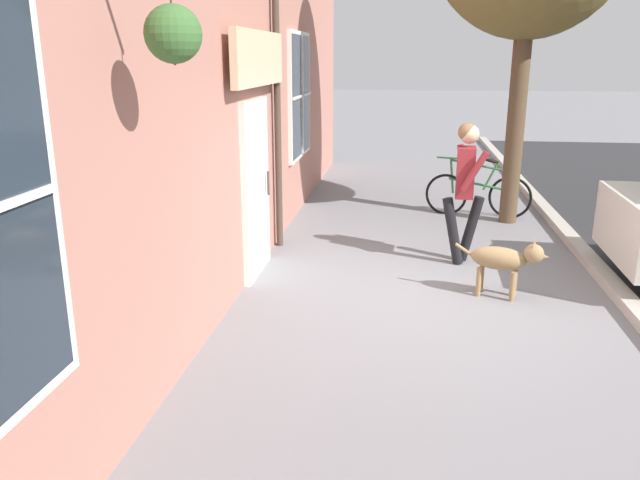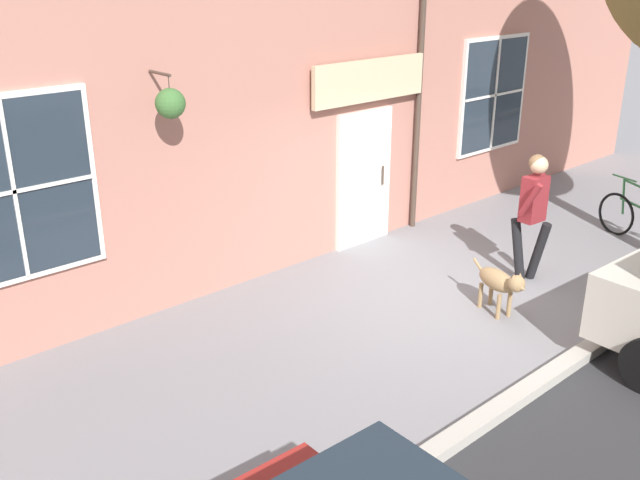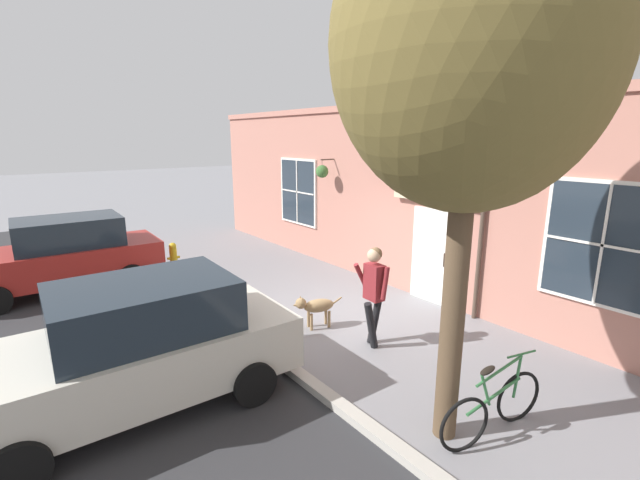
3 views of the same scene
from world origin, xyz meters
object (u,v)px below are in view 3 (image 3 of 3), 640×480
(parked_car_nearest_curb, at_px, (64,254))
(pedestrian_walking, at_px, (374,287))
(leaning_bicycle, at_px, (493,407))
(street_tree_by_curb, at_px, (471,60))
(parked_car_mid_block, at_px, (136,347))
(fire_hydrant, at_px, (173,256))
(dog_on_leash, at_px, (316,306))

(parked_car_nearest_curb, bearing_deg, pedestrian_walking, 120.30)
(pedestrian_walking, xyz_separation_m, leaning_bicycle, (0.47, 2.58, -0.72))
(leaning_bicycle, xyz_separation_m, parked_car_nearest_curb, (3.36, -9.12, 0.50))
(street_tree_by_curb, bearing_deg, parked_car_nearest_curb, -71.61)
(parked_car_mid_block, height_order, fire_hydrant, parked_car_mid_block)
(dog_on_leash, distance_m, leaning_bicycle, 3.77)
(pedestrian_walking, relative_size, parked_car_mid_block, 0.41)
(pedestrian_walking, xyz_separation_m, parked_car_nearest_curb, (3.82, -6.54, -0.21))
(street_tree_by_curb, xyz_separation_m, parked_car_nearest_curb, (2.90, -8.73, -3.47))
(pedestrian_walking, distance_m, dog_on_leash, 1.40)
(parked_car_nearest_curb, bearing_deg, parked_car_mid_block, 90.81)
(parked_car_nearest_curb, distance_m, fire_hydrant, 2.62)
(dog_on_leash, bearing_deg, parked_car_nearest_curb, -57.14)
(pedestrian_walking, distance_m, fire_hydrant, 6.71)
(street_tree_by_curb, bearing_deg, leaning_bicycle, 139.41)
(parked_car_nearest_curb, bearing_deg, fire_hydrant, -179.76)
(dog_on_leash, distance_m, parked_car_mid_block, 3.44)
(street_tree_by_curb, relative_size, fire_hydrant, 7.99)
(dog_on_leash, bearing_deg, fire_hydrant, -80.61)
(dog_on_leash, bearing_deg, leaning_bicycle, 88.45)
(pedestrian_walking, height_order, parked_car_nearest_curb, pedestrian_walking)
(parked_car_mid_block, xyz_separation_m, fire_hydrant, (-2.49, -5.88, -0.48))
(dog_on_leash, relative_size, street_tree_by_curb, 0.16)
(pedestrian_walking, xyz_separation_m, parked_car_mid_block, (3.74, -0.68, -0.21))
(leaning_bicycle, distance_m, fire_hydrant, 9.16)
(leaning_bicycle, height_order, parked_car_nearest_curb, parked_car_nearest_curb)
(fire_hydrant, bearing_deg, leaning_bicycle, 94.91)
(parked_car_nearest_curb, xyz_separation_m, fire_hydrant, (-2.57, -0.01, -0.48))
(dog_on_leash, relative_size, fire_hydrant, 1.28)
(dog_on_leash, relative_size, parked_car_mid_block, 0.23)
(street_tree_by_curb, height_order, parked_car_mid_block, street_tree_by_curb)
(pedestrian_walking, relative_size, fire_hydrant, 2.33)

